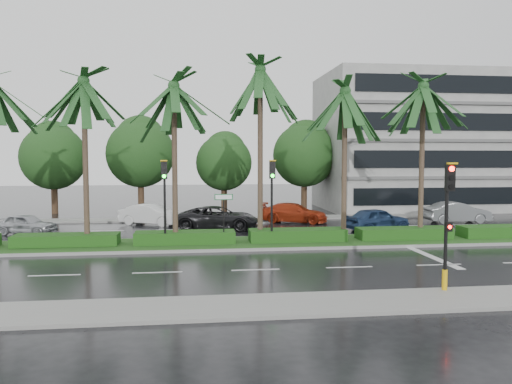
{
  "coord_description": "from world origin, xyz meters",
  "views": [
    {
      "loc": [
        -2.44,
        -25.19,
        4.65
      ],
      "look_at": [
        0.81,
        1.5,
        2.77
      ],
      "focal_mm": 35.0,
      "sensor_mm": 36.0,
      "label": 1
    }
  ],
  "objects": [
    {
      "name": "far_sidewalk",
      "position": [
        0.0,
        12.0,
        0.06
      ],
      "size": [
        40.0,
        2.0,
        0.12
      ],
      "primitive_type": "cube",
      "color": "gray",
      "rests_on": "ground"
    },
    {
      "name": "median",
      "position": [
        0.0,
        1.0,
        0.08
      ],
      "size": [
        36.0,
        4.0,
        0.15
      ],
      "color": "gray",
      "rests_on": "ground"
    },
    {
      "name": "car_blue",
      "position": [
        9.0,
        5.07,
        0.72
      ],
      "size": [
        2.95,
        4.57,
        1.45
      ],
      "primitive_type": "imported",
      "rotation": [
        0.0,
        0.0,
        1.89
      ],
      "color": "navy",
      "rests_on": "ground"
    },
    {
      "name": "signal_median_left",
      "position": [
        -4.0,
        0.3,
        3.0
      ],
      "size": [
        0.34,
        0.42,
        4.36
      ],
      "color": "black",
      "rests_on": "median"
    },
    {
      "name": "car_red",
      "position": [
        4.5,
        9.56,
        0.69
      ],
      "size": [
        3.57,
        5.16,
        1.39
      ],
      "primitive_type": "imported",
      "rotation": [
        0.0,
        0.0,
        1.19
      ],
      "color": "#9D2911",
      "rests_on": "ground"
    },
    {
      "name": "signal_median_right",
      "position": [
        1.5,
        0.3,
        3.0
      ],
      "size": [
        0.34,
        0.42,
        4.36
      ],
      "color": "black",
      "rests_on": "median"
    },
    {
      "name": "hedge",
      "position": [
        0.0,
        1.0,
        0.45
      ],
      "size": [
        35.2,
        1.4,
        0.6
      ],
      "color": "#1F4513",
      "rests_on": "median"
    },
    {
      "name": "car_darkgrey",
      "position": [
        -1.0,
        6.88,
        0.74
      ],
      "size": [
        3.47,
        5.74,
        1.49
      ],
      "primitive_type": "imported",
      "rotation": [
        0.0,
        0.0,
        1.37
      ],
      "color": "black",
      "rests_on": "ground"
    },
    {
      "name": "car_white",
      "position": [
        -5.5,
        9.51,
        0.72
      ],
      "size": [
        3.21,
        4.58,
        1.43
      ],
      "primitive_type": "imported",
      "rotation": [
        0.0,
        0.0,
        1.14
      ],
      "color": "silver",
      "rests_on": "ground"
    },
    {
      "name": "building",
      "position": [
        17.0,
        18.0,
        6.0
      ],
      "size": [
        16.0,
        10.0,
        12.0
      ],
      "primitive_type": "cube",
      "color": "gray",
      "rests_on": "ground"
    },
    {
      "name": "near_sidewalk",
      "position": [
        0.0,
        -10.2,
        0.06
      ],
      "size": [
        40.0,
        2.4,
        0.12
      ],
      "primitive_type": "cube",
      "color": "gray",
      "rests_on": "ground"
    },
    {
      "name": "car_grey",
      "position": [
        16.0,
        7.98,
        0.74
      ],
      "size": [
        1.7,
        4.54,
        1.48
      ],
      "primitive_type": "imported",
      "rotation": [
        0.0,
        0.0,
        1.54
      ],
      "color": "slate",
      "rests_on": "ground"
    },
    {
      "name": "car_silver",
      "position": [
        -12.63,
        6.12,
        0.63
      ],
      "size": [
        2.39,
        3.93,
        1.25
      ],
      "primitive_type": "imported",
      "rotation": [
        0.0,
        0.0,
        1.31
      ],
      "color": "#B2B4BA",
      "rests_on": "ground"
    },
    {
      "name": "palm_row",
      "position": [
        -1.25,
        1.02,
        7.87
      ],
      "size": [
        26.3,
        4.2,
        9.92
      ],
      "color": "#413125",
      "rests_on": "median"
    },
    {
      "name": "signal_near",
      "position": [
        6.0,
        -9.39,
        2.5
      ],
      "size": [
        0.34,
        0.45,
        4.36
      ],
      "color": "black",
      "rests_on": "near_sidewalk"
    },
    {
      "name": "ground",
      "position": [
        0.0,
        0.0,
        0.0
      ],
      "size": [
        120.0,
        120.0,
        0.0
      ],
      "primitive_type": "plane",
      "color": "black",
      "rests_on": "ground"
    },
    {
      "name": "lane_markings",
      "position": [
        3.04,
        -0.43,
        0.01
      ],
      "size": [
        34.0,
        13.06,
        0.01
      ],
      "color": "silver",
      "rests_on": "ground"
    },
    {
      "name": "street_sign",
      "position": [
        -1.0,
        0.48,
        2.12
      ],
      "size": [
        0.95,
        0.09,
        2.6
      ],
      "color": "black",
      "rests_on": "median"
    },
    {
      "name": "bg_trees",
      "position": [
        -0.72,
        17.59,
        4.93
      ],
      "size": [
        33.11,
        5.66,
        8.17
      ],
      "color": "#3E2A1C",
      "rests_on": "ground"
    }
  ]
}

